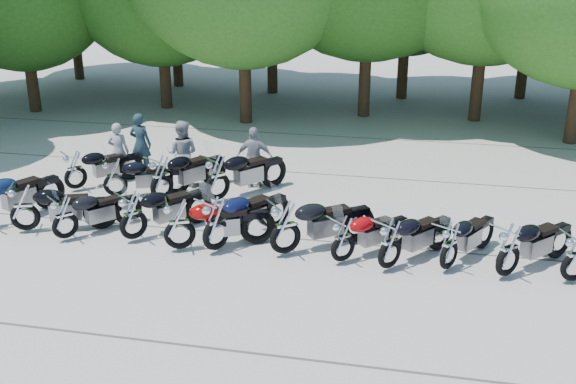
% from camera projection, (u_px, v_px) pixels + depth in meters
% --- Properties ---
extents(ground, '(90.00, 90.00, 0.00)m').
position_uv_depth(ground, '(273.00, 268.00, 13.64)').
color(ground, '#A29B92').
rests_on(ground, ground).
extents(motorcycle_1, '(2.40, 1.44, 1.30)m').
position_uv_depth(motorcycle_1, '(24.00, 206.00, 15.07)').
color(motorcycle_1, black).
rests_on(motorcycle_1, ground).
extents(motorcycle_2, '(1.81, 2.00, 1.17)m').
position_uv_depth(motorcycle_2, '(64.00, 216.00, 14.70)').
color(motorcycle_2, black).
rests_on(motorcycle_2, ground).
extents(motorcycle_3, '(1.98, 2.21, 1.29)m').
position_uv_depth(motorcycle_3, '(133.00, 214.00, 14.64)').
color(motorcycle_3, black).
rests_on(motorcycle_3, ground).
extents(motorcycle_4, '(2.42, 1.65, 1.32)m').
position_uv_depth(motorcycle_4, '(179.00, 223.00, 14.15)').
color(motorcycle_4, '#8D0605').
rests_on(motorcycle_4, ground).
extents(motorcycle_5, '(1.95, 2.45, 1.38)m').
position_uv_depth(motorcycle_5, '(216.00, 222.00, 14.11)').
color(motorcycle_5, black).
rests_on(motorcycle_5, ground).
extents(motorcycle_6, '(2.39, 2.06, 1.38)m').
position_uv_depth(motorcycle_6, '(285.00, 226.00, 13.93)').
color(motorcycle_6, black).
rests_on(motorcycle_6, ground).
extents(motorcycle_7, '(1.88, 1.89, 1.16)m').
position_uv_depth(motorcycle_7, '(343.00, 238.00, 13.64)').
color(motorcycle_7, '#9E050A').
rests_on(motorcycle_7, ground).
extents(motorcycle_8, '(1.88, 2.12, 1.23)m').
position_uv_depth(motorcycle_8, '(390.00, 242.00, 13.34)').
color(motorcycle_8, black).
rests_on(motorcycle_8, ground).
extents(motorcycle_9, '(1.61, 2.11, 1.17)m').
position_uv_depth(motorcycle_9, '(450.00, 244.00, 13.33)').
color(motorcycle_9, black).
rests_on(motorcycle_9, ground).
extents(motorcycle_10, '(2.06, 2.11, 1.28)m').
position_uv_depth(motorcycle_10, '(509.00, 249.00, 13.01)').
color(motorcycle_10, black).
rests_on(motorcycle_10, ground).
extents(motorcycle_13, '(1.92, 2.05, 1.22)m').
position_uv_depth(motorcycle_13, '(75.00, 169.00, 17.66)').
color(motorcycle_13, black).
rests_on(motorcycle_13, ground).
extents(motorcycle_14, '(2.22, 1.39, 1.20)m').
position_uv_depth(motorcycle_14, '(115.00, 176.00, 17.15)').
color(motorcycle_14, black).
rests_on(motorcycle_14, ground).
extents(motorcycle_15, '(1.88, 2.42, 1.35)m').
position_uv_depth(motorcycle_15, '(161.00, 176.00, 16.91)').
color(motorcycle_15, black).
rests_on(motorcycle_15, ground).
extents(motorcycle_16, '(2.14, 2.39, 1.40)m').
position_uv_depth(motorcycle_16, '(217.00, 176.00, 16.86)').
color(motorcycle_16, black).
rests_on(motorcycle_16, ground).
extents(rider_0, '(0.61, 0.43, 1.62)m').
position_uv_depth(rider_0, '(119.00, 151.00, 18.45)').
color(rider_0, gray).
rests_on(rider_0, ground).
extents(rider_1, '(0.90, 0.71, 1.80)m').
position_uv_depth(rider_1, '(182.00, 153.00, 17.96)').
color(rider_1, '#9E9EA1').
rests_on(rider_1, ground).
extents(rider_2, '(1.01, 0.51, 1.66)m').
position_uv_depth(rider_2, '(254.00, 158.00, 17.84)').
color(rider_2, gray).
rests_on(rider_2, ground).
extents(rider_3, '(0.68, 0.49, 1.76)m').
position_uv_depth(rider_3, '(141.00, 144.00, 18.90)').
color(rider_3, '#1A2E37').
rests_on(rider_3, ground).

